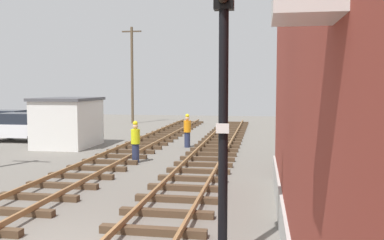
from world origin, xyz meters
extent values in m
cube|color=#4C3826|center=(1.35, 1.39, 0.09)|extent=(2.50, 0.24, 0.18)
cube|color=#4C3826|center=(1.35, 2.77, 0.09)|extent=(2.50, 0.24, 0.18)
cube|color=#4C3826|center=(1.35, 4.16, 0.09)|extent=(2.50, 0.24, 0.18)
cube|color=#4C3826|center=(1.35, 5.54, 0.09)|extent=(2.50, 0.24, 0.18)
cube|color=#4C3826|center=(1.35, 6.93, 0.09)|extent=(2.50, 0.24, 0.18)
cube|color=#4C3826|center=(1.35, 8.31, 0.09)|extent=(2.50, 0.24, 0.18)
cube|color=#4C3826|center=(1.35, 9.70, 0.09)|extent=(2.50, 0.24, 0.18)
cube|color=#4C3826|center=(1.35, 11.09, 0.09)|extent=(2.50, 0.24, 0.18)
cube|color=#4C3826|center=(1.35, 12.47, 0.09)|extent=(2.50, 0.24, 0.18)
cube|color=#4C3826|center=(1.35, 13.86, 0.09)|extent=(2.50, 0.24, 0.18)
cube|color=#4C3826|center=(1.35, 15.24, 0.09)|extent=(2.50, 0.24, 0.18)
cube|color=#4C3826|center=(1.35, 16.63, 0.09)|extent=(2.50, 0.24, 0.18)
cube|color=#4C3826|center=(1.35, 18.01, 0.09)|extent=(2.50, 0.24, 0.18)
cube|color=#4C3826|center=(1.35, 19.40, 0.09)|extent=(2.50, 0.24, 0.18)
cube|color=#4C3826|center=(1.35, 20.78, 0.09)|extent=(2.50, 0.24, 0.18)
cube|color=#4C3826|center=(1.35, 22.17, 0.09)|extent=(2.50, 0.24, 0.18)
cube|color=#4C3826|center=(1.35, 23.56, 0.09)|extent=(2.50, 0.24, 0.18)
cube|color=#4C3826|center=(1.35, 24.94, 0.09)|extent=(2.50, 0.24, 0.18)
cube|color=#4C3826|center=(1.35, 26.33, 0.09)|extent=(2.50, 0.24, 0.18)
cube|color=#4C3826|center=(1.35, 27.71, 0.09)|extent=(2.50, 0.24, 0.18)
cube|color=#4C3826|center=(1.35, 29.10, 0.09)|extent=(2.50, 0.24, 0.18)
cube|color=#4C3826|center=(1.35, 30.48, 0.09)|extent=(2.50, 0.24, 0.18)
cube|color=#4C3826|center=(-2.78, 2.23, 0.09)|extent=(2.50, 0.24, 0.18)
cube|color=#4C3826|center=(-2.78, 3.71, 0.09)|extent=(2.50, 0.24, 0.18)
cube|color=#4C3826|center=(-2.78, 5.20, 0.09)|extent=(2.50, 0.24, 0.18)
cube|color=#4C3826|center=(-2.78, 6.68, 0.09)|extent=(2.50, 0.24, 0.18)
cube|color=#4C3826|center=(-2.78, 8.17, 0.09)|extent=(2.50, 0.24, 0.18)
cube|color=#4C3826|center=(-2.78, 9.65, 0.09)|extent=(2.50, 0.24, 0.18)
cube|color=#4C3826|center=(-2.78, 11.13, 0.09)|extent=(2.50, 0.24, 0.18)
cube|color=#4C3826|center=(-2.78, 12.62, 0.09)|extent=(2.50, 0.24, 0.18)
cube|color=#4C3826|center=(-2.78, 14.10, 0.09)|extent=(2.50, 0.24, 0.18)
cube|color=#4C3826|center=(-2.78, 15.59, 0.09)|extent=(2.50, 0.24, 0.18)
cube|color=#4C3826|center=(-2.78, 17.07, 0.09)|extent=(2.50, 0.24, 0.18)
cube|color=#4C3826|center=(-2.78, 18.56, 0.09)|extent=(2.50, 0.24, 0.18)
cube|color=#4C3826|center=(-2.78, 20.04, 0.09)|extent=(2.50, 0.24, 0.18)
cube|color=#4C3826|center=(-2.78, 21.53, 0.09)|extent=(2.50, 0.24, 0.18)
cube|color=#4C3826|center=(-2.78, 23.01, 0.09)|extent=(2.50, 0.24, 0.18)
cube|color=#4C3826|center=(-2.78, 24.50, 0.09)|extent=(2.50, 0.24, 0.18)
cube|color=#4C3826|center=(-2.78, 25.98, 0.09)|extent=(2.50, 0.24, 0.18)
cube|color=#4C3826|center=(-2.78, 27.47, 0.09)|extent=(2.50, 0.24, 0.18)
cube|color=#4C3826|center=(-2.78, 28.95, 0.09)|extent=(2.50, 0.24, 0.18)
cube|color=#4C3826|center=(-2.78, 30.44, 0.09)|extent=(2.50, 0.24, 0.18)
cylinder|color=black|center=(3.07, 0.05, 2.39)|extent=(0.18, 0.18, 4.77)
cube|color=white|center=(3.07, -0.09, 2.62)|extent=(0.24, 0.03, 0.18)
cube|color=silver|center=(-6.95, 14.29, 1.30)|extent=(2.80, 3.60, 2.60)
cube|color=#4C4C51|center=(-6.95, 14.29, 2.68)|extent=(3.00, 3.80, 0.16)
cube|color=brown|center=(-8.37, 14.29, 1.00)|extent=(0.06, 0.90, 2.00)
cube|color=silver|center=(-10.78, 15.85, 0.72)|extent=(4.20, 1.80, 0.80)
cube|color=#1E232D|center=(-10.78, 15.85, 1.44)|extent=(2.31, 1.66, 0.64)
cylinder|color=black|center=(-9.48, 16.75, 0.32)|extent=(0.64, 0.24, 0.64)
cylinder|color=black|center=(-9.48, 14.95, 0.32)|extent=(0.64, 0.24, 0.64)
cylinder|color=black|center=(-12.08, 16.75, 0.32)|extent=(0.64, 0.24, 0.64)
cube|color=#B7B7BC|center=(-13.49, 18.43, 0.72)|extent=(4.20, 1.80, 0.80)
cube|color=#1E232D|center=(-13.49, 18.43, 1.44)|extent=(2.31, 1.66, 0.64)
cylinder|color=black|center=(-12.19, 19.33, 0.32)|extent=(0.64, 0.24, 0.64)
cylinder|color=black|center=(-12.19, 17.53, 0.32)|extent=(0.64, 0.24, 0.64)
cylinder|color=brown|center=(-7.94, 29.36, 4.37)|extent=(0.24, 0.24, 8.74)
cube|color=#4C3D2D|center=(-7.94, 29.36, 8.34)|extent=(1.80, 0.12, 0.12)
cylinder|color=#262D4C|center=(-1.74, 10.11, 0.42)|extent=(0.32, 0.32, 0.85)
cylinder|color=yellow|center=(-1.74, 10.11, 1.18)|extent=(0.40, 0.40, 0.65)
sphere|color=tan|center=(-1.74, 10.11, 1.62)|extent=(0.24, 0.24, 0.24)
sphere|color=yellow|center=(-1.74, 10.11, 1.76)|extent=(0.22, 0.22, 0.22)
cylinder|color=#262D4C|center=(-0.30, 15.14, 0.42)|extent=(0.32, 0.32, 0.85)
cylinder|color=orange|center=(-0.30, 15.14, 1.18)|extent=(0.40, 0.40, 0.65)
sphere|color=tan|center=(-0.30, 15.14, 1.62)|extent=(0.24, 0.24, 0.24)
sphere|color=yellow|center=(-0.30, 15.14, 1.76)|extent=(0.22, 0.22, 0.22)
camera|label=1|loc=(3.77, -7.68, 3.39)|focal=39.28mm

